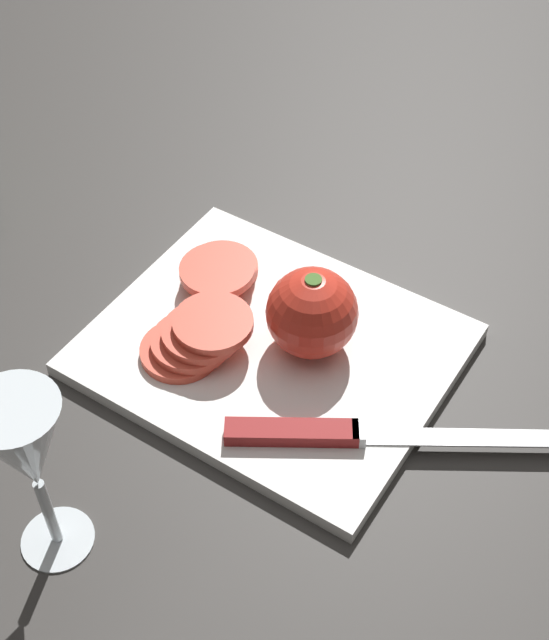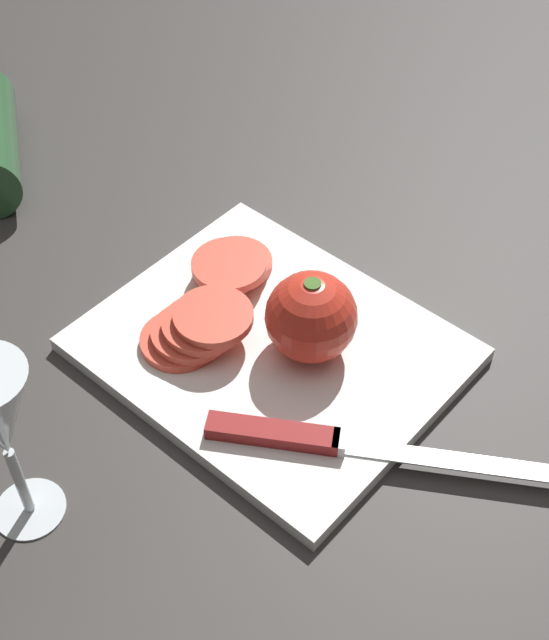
% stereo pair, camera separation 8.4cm
% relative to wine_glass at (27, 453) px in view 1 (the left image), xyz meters
% --- Properties ---
extents(ground_plane, '(3.00, 3.00, 0.00)m').
position_rel_wine_glass_xyz_m(ground_plane, '(0.05, 0.26, -0.12)').
color(ground_plane, '#383533').
extents(cutting_board, '(0.33, 0.27, 0.02)m').
position_rel_wine_glass_xyz_m(cutting_board, '(0.04, 0.27, -0.12)').
color(cutting_board, white).
rests_on(cutting_board, ground_plane).
extents(wine_glass, '(0.07, 0.07, 0.18)m').
position_rel_wine_glass_xyz_m(wine_glass, '(0.00, 0.00, 0.00)').
color(wine_glass, silver).
rests_on(wine_glass, ground_plane).
extents(whole_tomato, '(0.09, 0.09, 0.09)m').
position_rel_wine_glass_xyz_m(whole_tomato, '(0.07, 0.28, -0.07)').
color(whole_tomato, red).
rests_on(whole_tomato, cutting_board).
extents(knife, '(0.27, 0.18, 0.01)m').
position_rel_wine_glass_xyz_m(knife, '(0.14, 0.20, -0.10)').
color(knife, silver).
rests_on(knife, cutting_board).
extents(tomato_slice_stack_near, '(0.10, 0.10, 0.04)m').
position_rel_wine_glass_xyz_m(tomato_slice_stack_near, '(-0.02, 0.22, -0.09)').
color(tomato_slice_stack_near, '#DB4C38').
rests_on(tomato_slice_stack_near, cutting_board).
extents(tomato_slice_stack_far, '(0.09, 0.10, 0.03)m').
position_rel_wine_glass_xyz_m(tomato_slice_stack_far, '(-0.05, 0.31, -0.10)').
color(tomato_slice_stack_far, '#DB4C38').
rests_on(tomato_slice_stack_far, cutting_board).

